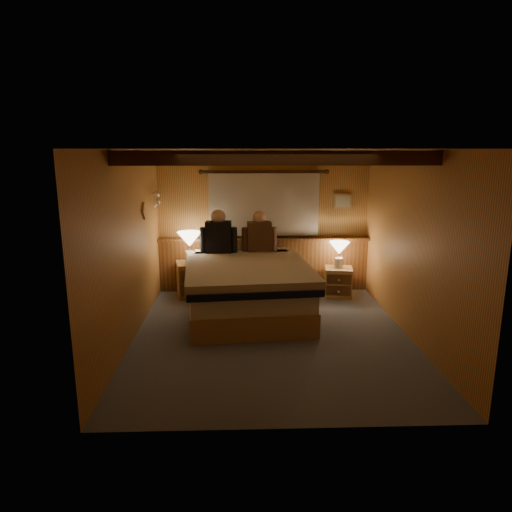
{
  "coord_description": "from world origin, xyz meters",
  "views": [
    {
      "loc": [
        -0.4,
        -5.66,
        2.38
      ],
      "look_at": [
        -0.19,
        0.4,
        0.99
      ],
      "focal_mm": 32.0,
      "sensor_mm": 36.0,
      "label": 1
    }
  ],
  "objects_px": {
    "nightstand_left": "(193,279)",
    "nightstand_right": "(338,282)",
    "person_left": "(219,235)",
    "bed": "(247,287)",
    "person_right": "(259,235)",
    "lamp_right": "(339,250)",
    "duffel_bag": "(214,296)",
    "lamp_left": "(189,241)"
  },
  "relations": [
    {
      "from": "person_left",
      "to": "nightstand_left",
      "type": "bearing_deg",
      "value": 166.28
    },
    {
      "from": "person_right",
      "to": "nightstand_left",
      "type": "bearing_deg",
      "value": 175.27
    },
    {
      "from": "lamp_left",
      "to": "nightstand_left",
      "type": "bearing_deg",
      "value": 18.14
    },
    {
      "from": "nightstand_left",
      "to": "duffel_bag",
      "type": "xyz_separation_m",
      "value": [
        0.37,
        -0.52,
        -0.13
      ]
    },
    {
      "from": "lamp_right",
      "to": "duffel_bag",
      "type": "relative_size",
      "value": 0.79
    },
    {
      "from": "bed",
      "to": "duffel_bag",
      "type": "xyz_separation_m",
      "value": [
        -0.51,
        0.37,
        -0.25
      ]
    },
    {
      "from": "nightstand_left",
      "to": "nightstand_right",
      "type": "distance_m",
      "value": 2.43
    },
    {
      "from": "nightstand_left",
      "to": "duffel_bag",
      "type": "relative_size",
      "value": 1.1
    },
    {
      "from": "bed",
      "to": "person_right",
      "type": "height_order",
      "value": "person_right"
    },
    {
      "from": "lamp_right",
      "to": "bed",
      "type": "bearing_deg",
      "value": -152.07
    },
    {
      "from": "duffel_bag",
      "to": "nightstand_left",
      "type": "bearing_deg",
      "value": 142.62
    },
    {
      "from": "lamp_left",
      "to": "person_right",
      "type": "height_order",
      "value": "person_right"
    },
    {
      "from": "person_right",
      "to": "lamp_right",
      "type": "bearing_deg",
      "value": -3.03
    },
    {
      "from": "lamp_left",
      "to": "duffel_bag",
      "type": "xyz_separation_m",
      "value": [
        0.42,
        -0.51,
        -0.79
      ]
    },
    {
      "from": "nightstand_right",
      "to": "lamp_left",
      "type": "xyz_separation_m",
      "value": [
        -2.47,
        0.08,
        0.7
      ]
    },
    {
      "from": "nightstand_right",
      "to": "duffel_bag",
      "type": "relative_size",
      "value": 0.9
    },
    {
      "from": "bed",
      "to": "nightstand_right",
      "type": "height_order",
      "value": "bed"
    },
    {
      "from": "bed",
      "to": "duffel_bag",
      "type": "height_order",
      "value": "bed"
    },
    {
      "from": "bed",
      "to": "person_right",
      "type": "bearing_deg",
      "value": 70.08
    },
    {
      "from": "nightstand_left",
      "to": "nightstand_right",
      "type": "height_order",
      "value": "nightstand_left"
    },
    {
      "from": "bed",
      "to": "lamp_right",
      "type": "bearing_deg",
      "value": 22.53
    },
    {
      "from": "person_left",
      "to": "bed",
      "type": "bearing_deg",
      "value": -57.55
    },
    {
      "from": "bed",
      "to": "person_left",
      "type": "distance_m",
      "value": 1.1
    },
    {
      "from": "lamp_right",
      "to": "duffel_bag",
      "type": "distance_m",
      "value": 2.2
    },
    {
      "from": "nightstand_left",
      "to": "bed",
      "type": "bearing_deg",
      "value": -57.15
    },
    {
      "from": "nightstand_right",
      "to": "person_right",
      "type": "distance_m",
      "value": 1.55
    },
    {
      "from": "nightstand_left",
      "to": "person_left",
      "type": "xyz_separation_m",
      "value": [
        0.44,
        -0.13,
        0.77
      ]
    },
    {
      "from": "person_right",
      "to": "lamp_left",
      "type": "bearing_deg",
      "value": 176.07
    },
    {
      "from": "nightstand_right",
      "to": "person_left",
      "type": "distance_m",
      "value": 2.15
    },
    {
      "from": "lamp_left",
      "to": "person_right",
      "type": "xyz_separation_m",
      "value": [
        1.15,
        -0.04,
        0.11
      ]
    },
    {
      "from": "lamp_left",
      "to": "lamp_right",
      "type": "relative_size",
      "value": 1.18
    },
    {
      "from": "nightstand_right",
      "to": "nightstand_left",
      "type": "bearing_deg",
      "value": -172.71
    },
    {
      "from": "lamp_right",
      "to": "nightstand_right",
      "type": "bearing_deg",
      "value": -85.33
    },
    {
      "from": "bed",
      "to": "nightstand_left",
      "type": "height_order",
      "value": "bed"
    },
    {
      "from": "nightstand_right",
      "to": "person_right",
      "type": "relative_size",
      "value": 0.72
    },
    {
      "from": "nightstand_right",
      "to": "duffel_bag",
      "type": "xyz_separation_m",
      "value": [
        -2.06,
        -0.42,
        -0.09
      ]
    },
    {
      "from": "lamp_right",
      "to": "person_left",
      "type": "relative_size",
      "value": 0.6
    },
    {
      "from": "bed",
      "to": "lamp_right",
      "type": "height_order",
      "value": "lamp_right"
    },
    {
      "from": "lamp_right",
      "to": "person_left",
      "type": "distance_m",
      "value": 2.01
    },
    {
      "from": "lamp_left",
      "to": "lamp_right",
      "type": "bearing_deg",
      "value": -1.34
    },
    {
      "from": "bed",
      "to": "person_left",
      "type": "xyz_separation_m",
      "value": [
        -0.44,
        0.76,
        0.66
      ]
    },
    {
      "from": "lamp_right",
      "to": "duffel_bag",
      "type": "xyz_separation_m",
      "value": [
        -2.06,
        -0.45,
        -0.64
      ]
    }
  ]
}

